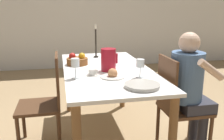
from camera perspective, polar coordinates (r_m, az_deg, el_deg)
ground_plane at (r=2.82m, az=-1.12°, el=-15.00°), size 20.00×20.00×0.00m
wall_back at (r=5.71m, az=-7.58°, el=13.51°), size 10.00×0.06×2.60m
dining_table at (r=2.56m, az=-1.19°, el=-2.06°), size 0.86×1.71×0.77m
chair_person_side at (r=2.48m, az=14.69°, el=-7.34°), size 0.42×0.42×0.94m
chair_opposite at (r=2.57m, az=-14.76°, el=-6.53°), size 0.42×0.42×0.94m
person_seated at (r=2.42m, az=17.32°, el=-3.03°), size 0.39×0.41×1.17m
red_pitcher at (r=2.42m, az=-0.86°, el=2.37°), size 0.17×0.15×0.22m
wine_glass_water at (r=2.19m, az=-8.42°, el=1.44°), size 0.07×0.07×0.18m
wine_glass_juice at (r=2.21m, az=6.49°, el=1.32°), size 0.07×0.07×0.17m
teacup_near_person at (r=2.29m, az=-4.46°, el=-0.64°), size 0.13×0.13×0.06m
teacup_across at (r=2.68m, az=0.03°, el=1.64°), size 0.13×0.13×0.06m
serving_tray at (r=1.97m, az=6.91°, el=-3.54°), size 0.28×0.28×0.03m
bread_plate at (r=2.21m, az=0.15°, el=-1.12°), size 0.22×0.22×0.09m
fruit_bowl at (r=2.72m, az=-7.95°, el=2.18°), size 0.23×0.23×0.13m
candlestick_tall at (r=3.07m, az=-3.72°, el=5.87°), size 0.06×0.06×0.40m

